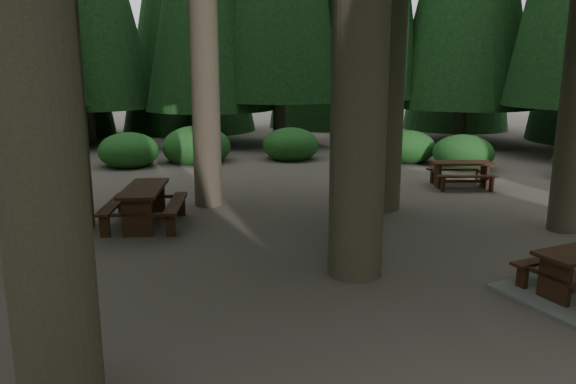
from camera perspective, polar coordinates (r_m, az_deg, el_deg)
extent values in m
plane|color=#4F4640|center=(8.65, 1.88, -8.99)|extent=(80.00, 80.00, 0.00)
cube|color=#321E0F|center=(9.31, 25.51, -6.05)|extent=(1.60, 0.70, 0.04)
cube|color=#321E0F|center=(8.54, 25.44, -8.26)|extent=(0.22, 0.49, 0.64)
cube|color=#321E0F|center=(8.52, 25.47, -7.92)|extent=(0.46, 1.26, 0.05)
cube|color=#321E0F|center=(11.65, -14.45, 0.33)|extent=(0.86, 1.92, 0.06)
cube|color=#321E0F|center=(11.86, -17.31, -1.18)|extent=(0.40, 1.88, 0.05)
cube|color=#321E0F|center=(11.62, -11.35, -1.12)|extent=(0.40, 1.88, 0.05)
cube|color=#321E0F|center=(11.04, -15.06, -2.55)|extent=(0.58, 0.12, 0.75)
cube|color=#321E0F|center=(11.02, -15.07, -2.24)|extent=(1.51, 0.19, 0.06)
cube|color=#321E0F|center=(12.46, -13.70, -0.74)|extent=(0.58, 0.12, 0.75)
cube|color=#321E0F|center=(12.44, -13.71, -0.46)|extent=(1.51, 0.19, 0.06)
cube|color=#321E0F|center=(11.79, -14.29, -2.47)|extent=(0.20, 1.56, 0.08)
cube|color=#321E0F|center=(15.67, 17.26, 2.85)|extent=(1.65, 0.80, 0.05)
cube|color=#321E0F|center=(16.21, 16.64, 2.25)|extent=(1.60, 0.41, 0.04)
cube|color=#321E0F|center=(15.23, 17.79, 1.52)|extent=(1.60, 0.41, 0.04)
cube|color=#321E0F|center=(15.55, 14.95, 1.63)|extent=(0.13, 0.49, 0.63)
cube|color=#321E0F|center=(15.54, 14.96, 1.82)|extent=(0.22, 1.27, 0.05)
cube|color=#321E0F|center=(15.94, 19.35, 1.60)|extent=(0.13, 0.49, 0.63)
cube|color=#321E0F|center=(15.93, 19.36, 1.79)|extent=(0.22, 1.27, 0.05)
cube|color=#321E0F|center=(15.76, 17.14, 1.05)|extent=(1.32, 0.23, 0.07)
ellipsoid|color=#1F561D|center=(18.55, 17.35, 3.49)|extent=(1.90, 1.90, 1.17)
ellipsoid|color=#1F561D|center=(19.42, 12.06, 4.18)|extent=(1.84, 1.84, 1.13)
ellipsoid|color=#1F561D|center=(19.56, 0.28, 4.53)|extent=(1.95, 1.95, 1.20)
ellipsoid|color=#1F561D|center=(19.35, -9.26, 4.27)|extent=(2.31, 2.31, 1.42)
ellipsoid|color=#1F561D|center=(18.90, -15.87, 3.75)|extent=(1.93, 1.93, 1.19)
ellipsoid|color=#1F561D|center=(18.17, -26.00, 2.59)|extent=(2.15, 2.15, 1.32)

